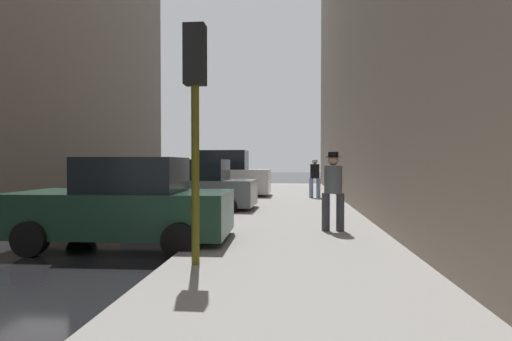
{
  "coord_description": "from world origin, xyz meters",
  "views": [
    {
      "loc": [
        5.96,
        -9.5,
        1.69
      ],
      "look_at": [
        4.61,
        5.13,
        1.39
      ],
      "focal_mm": 28.0,
      "sensor_mm": 36.0,
      "label": 1
    }
  ],
  "objects_px": {
    "pedestrian_with_beanie": "(333,187)",
    "fire_hydrant": "(250,196)",
    "traffic_light": "(195,91)",
    "parked_white_van": "(222,177)",
    "pedestrian_in_jeans": "(315,176)",
    "parked_dark_green_sedan": "(126,204)",
    "parked_gray_coupe": "(194,188)"
  },
  "relations": [
    {
      "from": "pedestrian_with_beanie",
      "to": "fire_hydrant",
      "type": "bearing_deg",
      "value": 116.12
    },
    {
      "from": "traffic_light",
      "to": "pedestrian_with_beanie",
      "type": "distance_m",
      "value": 4.26
    },
    {
      "from": "parked_white_van",
      "to": "pedestrian_in_jeans",
      "type": "height_order",
      "value": "parked_white_van"
    },
    {
      "from": "parked_dark_green_sedan",
      "to": "fire_hydrant",
      "type": "relative_size",
      "value": 6.04
    },
    {
      "from": "parked_white_van",
      "to": "pedestrian_in_jeans",
      "type": "distance_m",
      "value": 4.35
    },
    {
      "from": "parked_gray_coupe",
      "to": "parked_white_van",
      "type": "xyz_separation_m",
      "value": [
        -0.0,
        5.26,
        0.18
      ]
    },
    {
      "from": "parked_dark_green_sedan",
      "to": "parked_white_van",
      "type": "distance_m",
      "value": 10.71
    },
    {
      "from": "pedestrian_in_jeans",
      "to": "fire_hydrant",
      "type": "bearing_deg",
      "value": -124.32
    },
    {
      "from": "parked_gray_coupe",
      "to": "parked_white_van",
      "type": "height_order",
      "value": "parked_white_van"
    },
    {
      "from": "parked_white_van",
      "to": "pedestrian_with_beanie",
      "type": "relative_size",
      "value": 2.6
    },
    {
      "from": "parked_dark_green_sedan",
      "to": "parked_gray_coupe",
      "type": "distance_m",
      "value": 5.44
    },
    {
      "from": "pedestrian_in_jeans",
      "to": "pedestrian_with_beanie",
      "type": "height_order",
      "value": "pedestrian_with_beanie"
    },
    {
      "from": "parked_gray_coupe",
      "to": "pedestrian_in_jeans",
      "type": "distance_m",
      "value": 6.19
    },
    {
      "from": "traffic_light",
      "to": "pedestrian_with_beanie",
      "type": "relative_size",
      "value": 2.03
    },
    {
      "from": "parked_dark_green_sedan",
      "to": "pedestrian_in_jeans",
      "type": "relative_size",
      "value": 2.49
    },
    {
      "from": "parked_gray_coupe",
      "to": "traffic_light",
      "type": "height_order",
      "value": "traffic_light"
    },
    {
      "from": "traffic_light",
      "to": "pedestrian_with_beanie",
      "type": "height_order",
      "value": "traffic_light"
    },
    {
      "from": "pedestrian_with_beanie",
      "to": "parked_gray_coupe",
      "type": "bearing_deg",
      "value": 135.94
    },
    {
      "from": "parked_dark_green_sedan",
      "to": "pedestrian_with_beanie",
      "type": "bearing_deg",
      "value": 17.88
    },
    {
      "from": "parked_white_van",
      "to": "pedestrian_with_beanie",
      "type": "xyz_separation_m",
      "value": [
        4.22,
        -9.34,
        0.1
      ]
    },
    {
      "from": "fire_hydrant",
      "to": "pedestrian_in_jeans",
      "type": "distance_m",
      "value": 4.43
    },
    {
      "from": "parked_white_van",
      "to": "pedestrian_with_beanie",
      "type": "height_order",
      "value": "parked_white_van"
    },
    {
      "from": "parked_dark_green_sedan",
      "to": "parked_white_van",
      "type": "relative_size",
      "value": 0.92
    },
    {
      "from": "parked_white_van",
      "to": "traffic_light",
      "type": "xyz_separation_m",
      "value": [
        1.85,
        -12.49,
        1.73
      ]
    },
    {
      "from": "parked_dark_green_sedan",
      "to": "traffic_light",
      "type": "relative_size",
      "value": 1.18
    },
    {
      "from": "parked_dark_green_sedan",
      "to": "pedestrian_in_jeans",
      "type": "xyz_separation_m",
      "value": [
        4.28,
        9.91,
        0.26
      ]
    },
    {
      "from": "parked_gray_coupe",
      "to": "pedestrian_with_beanie",
      "type": "relative_size",
      "value": 2.39
    },
    {
      "from": "parked_dark_green_sedan",
      "to": "parked_gray_coupe",
      "type": "relative_size",
      "value": 1.0
    },
    {
      "from": "pedestrian_with_beanie",
      "to": "parked_white_van",
      "type": "bearing_deg",
      "value": 114.29
    },
    {
      "from": "parked_dark_green_sedan",
      "to": "traffic_light",
      "type": "xyz_separation_m",
      "value": [
        1.85,
        -1.79,
        1.91
      ]
    },
    {
      "from": "fire_hydrant",
      "to": "pedestrian_in_jeans",
      "type": "xyz_separation_m",
      "value": [
        2.48,
        3.63,
        0.61
      ]
    },
    {
      "from": "parked_white_van",
      "to": "traffic_light",
      "type": "bearing_deg",
      "value": -81.56
    }
  ]
}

